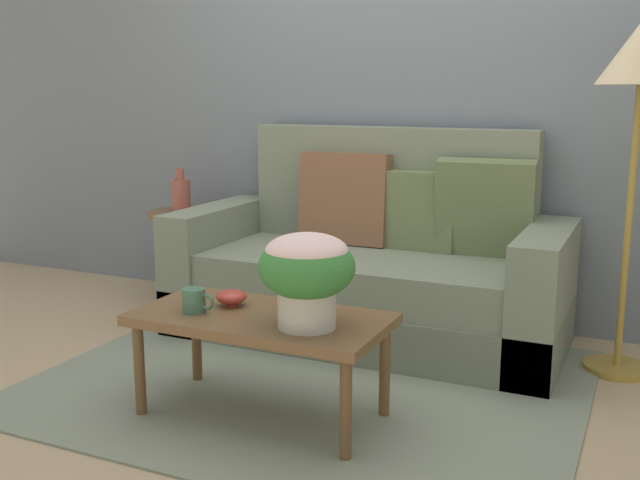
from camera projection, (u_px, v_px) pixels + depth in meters
name	position (u px, v px, depth m)	size (l,w,h in m)	color
ground_plane	(317.00, 377.00, 3.26)	(14.00, 14.00, 0.00)	tan
wall_back	(405.00, 55.00, 3.97)	(6.40, 0.12, 2.85)	slate
area_rug	(310.00, 382.00, 3.20)	(2.26, 1.82, 0.01)	gray
couch	(373.00, 272.00, 3.78)	(1.94, 0.86, 1.05)	#626B59
coffee_table	(261.00, 326.00, 2.80)	(0.96, 0.49, 0.41)	brown
side_table	(181.00, 239.00, 4.40)	(0.38, 0.38, 0.54)	brown
potted_plant	(307.00, 269.00, 2.60)	(0.34, 0.34, 0.34)	#B7B2A8
coffee_mug	(194.00, 300.00, 2.81)	(0.13, 0.09, 0.09)	#3D664C
snack_bowl	(232.00, 297.00, 2.90)	(0.12, 0.12, 0.06)	#B2382D
table_vase	(181.00, 194.00, 4.33)	(0.11, 0.11, 0.25)	#934C42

